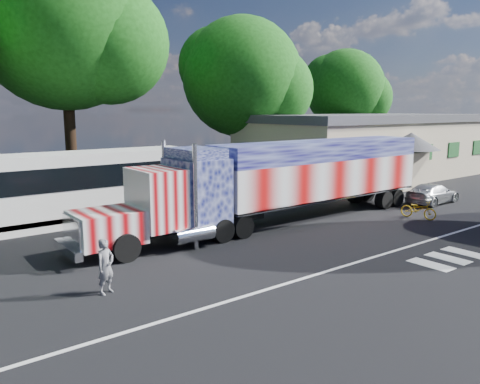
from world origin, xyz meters
TOP-DOWN VIEW (x-y plane):
  - ground at (0.00, 0.00)m, footprint 100.00×100.00m
  - lane_markings at (1.71, -3.77)m, footprint 30.00×2.67m
  - semi_truck at (3.18, 3.32)m, footprint 19.99×3.16m
  - coach_bus at (-5.20, 9.60)m, footprint 12.03×2.80m
  - hall_building at (19.92, 10.86)m, footprint 22.40×12.80m
  - parked_car at (13.40, 1.42)m, footprint 4.21×1.83m
  - woman at (-7.63, -0.23)m, footprint 0.74×0.63m
  - bicycle at (9.08, -0.35)m, footprint 0.96×1.94m
  - tree_ne_a at (10.65, 16.41)m, footprint 9.87×9.40m
  - tree_n_mid at (-2.83, 16.89)m, footprint 11.27×10.74m
  - tree_far_ne at (26.10, 19.03)m, footprint 8.50×8.10m

SIDE VIEW (x-z plane):
  - ground at x=0.00m, z-range 0.00..0.00m
  - lane_markings at x=1.71m, z-range 0.00..0.01m
  - bicycle at x=9.08m, z-range 0.00..0.98m
  - parked_car at x=13.40m, z-range 0.00..1.21m
  - woman at x=-7.63m, z-range 0.00..1.72m
  - coach_bus at x=-5.20m, z-range 0.06..3.56m
  - semi_truck at x=3.18m, z-range 0.06..4.32m
  - hall_building at x=19.92m, z-range 0.02..5.22m
  - tree_far_ne at x=26.10m, z-range 1.77..13.50m
  - tree_ne_a at x=10.65m, z-range 1.65..14.46m
  - tree_n_mid at x=-2.83m, z-range 2.69..18.93m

